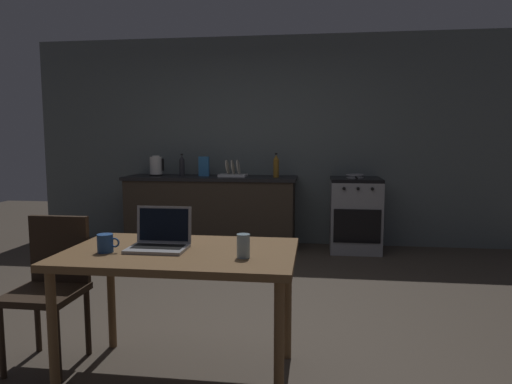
{
  "coord_description": "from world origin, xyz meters",
  "views": [
    {
      "loc": [
        0.84,
        -3.34,
        1.35
      ],
      "look_at": [
        0.3,
        0.8,
        0.88
      ],
      "focal_mm": 31.97,
      "sensor_mm": 36.0,
      "label": 1
    }
  ],
  "objects": [
    {
      "name": "dining_table",
      "position": [
        0.11,
        -0.95,
        0.67
      ],
      "size": [
        1.27,
        0.79,
        0.75
      ],
      "color": "brown",
      "rests_on": "ground_plane"
    },
    {
      "name": "cereal_box",
      "position": [
        -0.57,
        2.3,
        1.02
      ],
      "size": [
        0.13,
        0.05,
        0.25
      ],
      "color": "#3372B2",
      "rests_on": "kitchen_counter"
    },
    {
      "name": "bottle_b",
      "position": [
        -0.87,
        2.36,
        1.03
      ],
      "size": [
        0.07,
        0.07,
        0.28
      ],
      "color": "#2D2D33",
      "rests_on": "kitchen_counter"
    },
    {
      "name": "electric_kettle",
      "position": [
        -1.19,
        2.28,
        1.02
      ],
      "size": [
        0.18,
        0.16,
        0.26
      ],
      "color": "black",
      "rests_on": "kitchen_counter"
    },
    {
      "name": "chair",
      "position": [
        -0.74,
        -0.83,
        0.51
      ],
      "size": [
        0.4,
        0.4,
        0.89
      ],
      "rotation": [
        0.0,
        0.0,
        -0.39
      ],
      "color": "#2D2116",
      "rests_on": "ground_plane"
    },
    {
      "name": "frying_pan",
      "position": [
        1.31,
        2.25,
        0.92
      ],
      "size": [
        0.22,
        0.4,
        0.05
      ],
      "color": "gray",
      "rests_on": "stove_oven"
    },
    {
      "name": "coffee_mug",
      "position": [
        -0.28,
        -1.05,
        0.8
      ],
      "size": [
        0.12,
        0.08,
        0.1
      ],
      "color": "#264C8C",
      "rests_on": "dining_table"
    },
    {
      "name": "dish_rack",
      "position": [
        -0.19,
        2.28,
        0.94
      ],
      "size": [
        0.34,
        0.26,
        0.21
      ],
      "color": "silver",
      "rests_on": "kitchen_counter"
    },
    {
      "name": "laptop",
      "position": [
        -0.02,
        -0.94,
        0.8
      ],
      "size": [
        0.32,
        0.24,
        0.23
      ],
      "rotation": [
        0.0,
        0.0,
        -0.13
      ],
      "color": "#99999E",
      "rests_on": "dining_table"
    },
    {
      "name": "ground_plane",
      "position": [
        0.0,
        0.0,
        0.0
      ],
      "size": [
        12.0,
        12.0,
        0.0
      ],
      "primitive_type": "plane",
      "color": "#473D33"
    },
    {
      "name": "drinking_glass",
      "position": [
        0.47,
        -1.07,
        0.81
      ],
      "size": [
        0.07,
        0.07,
        0.12
      ],
      "color": "#99B7C6",
      "rests_on": "dining_table"
    },
    {
      "name": "bottle",
      "position": [
        0.36,
        2.23,
        1.04
      ],
      "size": [
        0.07,
        0.07,
        0.3
      ],
      "color": "#8C601E",
      "rests_on": "kitchen_counter"
    },
    {
      "name": "kitchen_counter",
      "position": [
        -0.47,
        2.28,
        0.45
      ],
      "size": [
        2.16,
        0.64,
        0.9
      ],
      "color": "#382D23",
      "rests_on": "ground_plane"
    },
    {
      "name": "stove_oven",
      "position": [
        1.33,
        2.28,
        0.45
      ],
      "size": [
        0.6,
        0.62,
        0.9
      ],
      "color": "gray",
      "rests_on": "ground_plane"
    },
    {
      "name": "back_wall",
      "position": [
        0.3,
        2.63,
        1.34
      ],
      "size": [
        6.4,
        0.1,
        2.68
      ],
      "primitive_type": "cube",
      "color": "slate",
      "rests_on": "ground_plane"
    }
  ]
}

